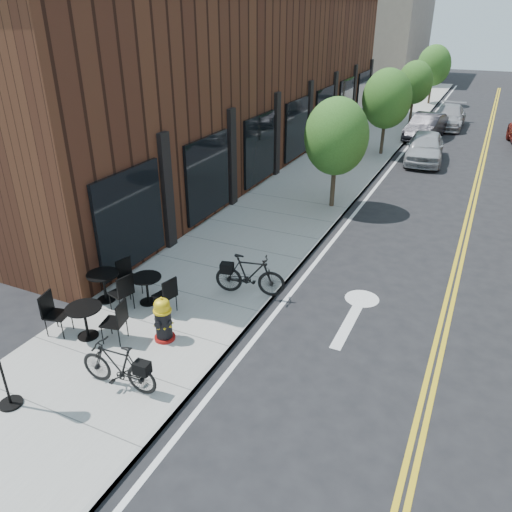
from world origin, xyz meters
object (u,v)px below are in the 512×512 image
Objects in this scene: bicycle_right at (250,275)px; parked_car_c at (449,117)px; bistro_set_b at (85,317)px; bistro_set_a at (104,283)px; parked_car_a at (425,147)px; bistro_set_c at (147,286)px; fire_hydrant at (163,320)px; parked_car_b at (426,127)px; bicycle_left at (118,366)px.

bicycle_right is 0.40× the size of parked_car_c.
parked_car_c is (4.55, 26.28, 0.04)m from bistro_set_b.
parked_car_a is at bearing 87.08° from bistro_set_a.
bistro_set_a is 1.06m from bistro_set_c.
bistro_set_b is (0.65, -1.36, 0.00)m from bistro_set_a.
fire_hydrant is 0.25× the size of parked_car_b.
parked_car_b reaches higher than bicycle_left.
bistro_set_c is (0.35, 1.70, -0.02)m from bistro_set_b.
bicycle_right reaches higher than bistro_set_c.
bicycle_right is at bearing -86.85° from parked_car_b.
bistro_set_b is (-2.39, -3.13, -0.05)m from bicycle_right.
bistro_set_b is 0.41× the size of parked_car_c.
bistro_set_c is at bearing -109.18° from parked_car_a.
bicycle_left reaches higher than bistro_set_b.
parked_car_b is (2.19, 21.95, 0.07)m from fire_hydrant.
parked_car_b is (3.75, 22.59, 0.08)m from bistro_set_b.
parked_car_b is (3.40, 20.89, 0.10)m from bistro_set_c.
bicycle_right is 0.97× the size of bistro_set_a.
parked_car_a is (4.40, 17.81, 0.09)m from bistro_set_b.
bicycle_left is 27.42m from parked_car_c.
parked_car_c is (2.99, 25.65, 0.04)m from fire_hydrant.
parked_car_b is at bearing 171.82° from bicycle_left.
fire_hydrant is 1.69m from bistro_set_b.
parked_car_a is (2.84, 17.17, 0.08)m from fire_hydrant.
fire_hydrant is at bearing -178.79° from bicycle_left.
parked_car_c is at bearing 83.92° from parked_car_a.
parked_car_c is (2.86, 27.27, 0.04)m from bicycle_left.
fire_hydrant reaches higher than bicycle_left.
bistro_set_b reaches higher than bistro_set_c.
bicycle_right is at bearing 167.10° from bicycle_left.
bicycle_right is at bearing -95.51° from parked_car_c.
bistro_set_b is 1.74m from bistro_set_c.
parked_car_b is (1.36, 19.46, 0.03)m from bicycle_right.
fire_hydrant is 0.64× the size of bicycle_left.
bistro_set_c is at bearing -92.11° from parked_car_b.
bistro_set_b is 0.44× the size of parked_car_b.
bistro_set_a reaches higher than bistro_set_c.
parked_car_c is at bearing 84.91° from parked_car_b.
bistro_set_b is at bearing -92.29° from parked_car_b.
parked_car_b reaches higher than fire_hydrant.
bistro_set_b is at bearing -154.27° from fire_hydrant.
bicycle_right is 3.94m from bistro_set_b.
fire_hydrant is 0.23× the size of parked_car_c.
bicycle_left is (0.12, -1.62, -0.00)m from fire_hydrant.
parked_car_a is at bearing -75.12° from parked_car_b.
parked_car_a is 4.83m from parked_car_b.
bicycle_left is 18.99m from parked_car_a.
parked_car_a is (2.71, 18.80, 0.09)m from bicycle_left.
parked_car_a reaches higher than bicycle_right.
parked_car_b is at bearing 92.44° from bistro_set_a.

